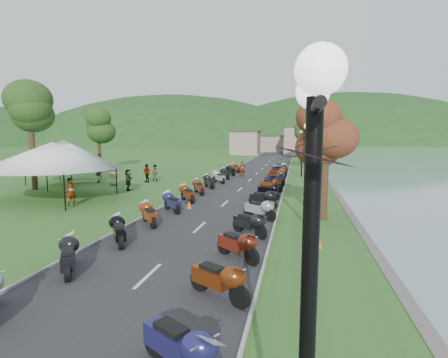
# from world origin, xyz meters

# --- Properties ---
(road) EXTENTS (7.00, 120.00, 0.02)m
(road) POSITION_xyz_m (0.00, 40.00, 0.01)
(road) COLOR #2C2C2F
(road) RESTS_ON ground
(hills_backdrop) EXTENTS (360.00, 120.00, 76.00)m
(hills_backdrop) POSITION_xyz_m (0.00, 200.00, 0.00)
(hills_backdrop) COLOR #285621
(hills_backdrop) RESTS_ON ground
(far_building) EXTENTS (18.00, 16.00, 5.00)m
(far_building) POSITION_xyz_m (-2.00, 85.00, 2.50)
(far_building) COLOR gray
(far_building) RESTS_ON ground
(moto_row_left) EXTENTS (2.60, 48.78, 1.10)m
(moto_row_left) POSITION_xyz_m (-2.60, 17.48, 0.55)
(moto_row_left) COLOR #331411
(moto_row_left) RESTS_ON ground
(moto_row_right) EXTENTS (2.60, 39.82, 1.10)m
(moto_row_right) POSITION_xyz_m (2.57, 24.55, 0.55)
(moto_row_right) COLOR #331411
(moto_row_right) RESTS_ON ground
(vendor_tent_main) EXTENTS (6.02, 6.02, 4.00)m
(vendor_tent_main) POSITION_xyz_m (-11.78, 20.91, 2.00)
(vendor_tent_main) COLOR white
(vendor_tent_main) RESTS_ON ground
(vendor_tent_side) EXTENTS (4.56, 4.56, 4.00)m
(vendor_tent_side) POSITION_xyz_m (-16.50, 28.43, 2.00)
(vendor_tent_side) COLOR white
(vendor_tent_side) RESTS_ON ground
(tree_park_left) EXTENTS (3.80, 3.80, 10.56)m
(tree_park_left) POSITION_xyz_m (-16.46, 24.54, 5.28)
(tree_park_left) COLOR #30571E
(tree_park_left) RESTS_ON ground
(tree_lakeside) EXTENTS (2.45, 2.45, 6.82)m
(tree_lakeside) POSITION_xyz_m (5.96, 18.86, 3.41)
(tree_lakeside) COLOR #30571E
(tree_lakeside) RESTS_ON ground
(pedestrian_a) EXTENTS (0.77, 0.81, 1.80)m
(pedestrian_a) POSITION_xyz_m (-9.33, 19.26, 0.00)
(pedestrian_a) COLOR slate
(pedestrian_a) RESTS_ON ground
(pedestrian_b) EXTENTS (0.85, 0.56, 1.61)m
(pedestrian_b) POSITION_xyz_m (-8.94, 31.56, 0.00)
(pedestrian_b) COLOR slate
(pedestrian_b) RESTS_ON ground
(pedestrian_c) EXTENTS (1.10, 1.13, 1.73)m
(pedestrian_c) POSITION_xyz_m (-13.82, 29.49, 0.00)
(pedestrian_c) COLOR slate
(pedestrian_c) RESTS_ON ground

